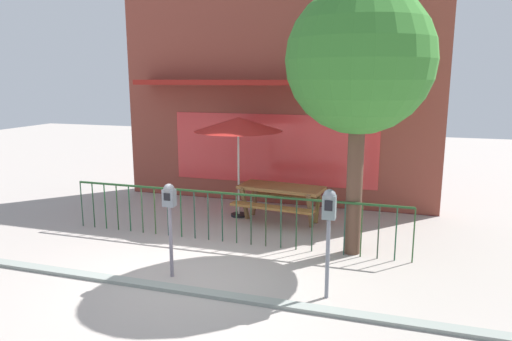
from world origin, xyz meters
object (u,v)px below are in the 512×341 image
(parking_meter_far, at_px, (170,205))
(picnic_table_left, at_px, (281,194))
(parking_meter_near, at_px, (329,215))
(patio_umbrella, at_px, (238,125))
(street_tree, at_px, (360,62))

(parking_meter_far, bearing_deg, picnic_table_left, 74.78)
(parking_meter_near, relative_size, parking_meter_far, 1.06)
(picnic_table_left, height_order, patio_umbrella, patio_umbrella)
(picnic_table_left, bearing_deg, parking_meter_far, -105.22)
(picnic_table_left, height_order, parking_meter_near, parking_meter_near)
(picnic_table_left, distance_m, street_tree, 3.50)
(patio_umbrella, distance_m, parking_meter_far, 3.50)
(patio_umbrella, height_order, parking_meter_far, patio_umbrella)
(parking_meter_near, bearing_deg, picnic_table_left, 114.68)
(parking_meter_near, bearing_deg, patio_umbrella, 126.71)
(picnic_table_left, bearing_deg, parking_meter_near, -65.32)
(street_tree, bearing_deg, picnic_table_left, 139.20)
(parking_meter_near, xyz_separation_m, street_tree, (0.15, 1.86, 2.10))
(parking_meter_far, height_order, street_tree, street_tree)
(picnic_table_left, xyz_separation_m, parking_meter_far, (-0.90, -3.32, 0.54))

